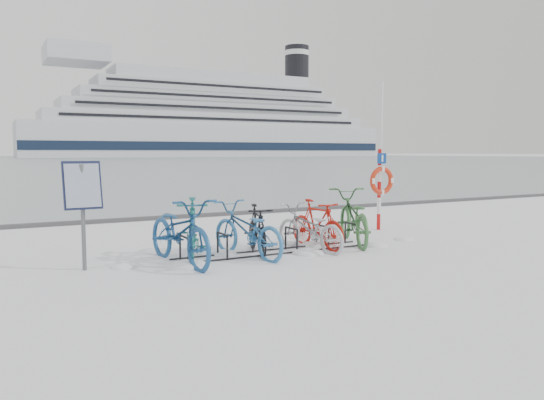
{
  "coord_description": "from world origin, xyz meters",
  "views": [
    {
      "loc": [
        -4.76,
        -8.74,
        1.91
      ],
      "look_at": [
        0.26,
        0.6,
        0.95
      ],
      "focal_mm": 35.0,
      "sensor_mm": 36.0,
      "label": 1
    }
  ],
  "objects_px": {
    "bike_rack": "(275,243)",
    "info_board": "(82,192)",
    "cruise_ferry": "(211,125)",
    "lifebuoy_station": "(381,181)"
  },
  "relations": [
    {
      "from": "bike_rack",
      "to": "cruise_ferry",
      "type": "distance_m",
      "value": 204.52
    },
    {
      "from": "info_board",
      "to": "bike_rack",
      "type": "bearing_deg",
      "value": -4.1
    },
    {
      "from": "cruise_ferry",
      "to": "info_board",
      "type": "bearing_deg",
      "value": -112.27
    },
    {
      "from": "bike_rack",
      "to": "cruise_ferry",
      "type": "xyz_separation_m",
      "value": [
        74.36,
        190.1,
        12.63
      ]
    },
    {
      "from": "cruise_ferry",
      "to": "lifebuoy_station",
      "type": "bearing_deg",
      "value": -110.53
    },
    {
      "from": "info_board",
      "to": "cruise_ferry",
      "type": "relative_size",
      "value": 0.01
    },
    {
      "from": "info_board",
      "to": "lifebuoy_station",
      "type": "xyz_separation_m",
      "value": [
        7.11,
        1.22,
        -0.06
      ]
    },
    {
      "from": "bike_rack",
      "to": "info_board",
      "type": "distance_m",
      "value": 3.61
    },
    {
      "from": "info_board",
      "to": "cruise_ferry",
      "type": "bearing_deg",
      "value": 65.48
    },
    {
      "from": "lifebuoy_station",
      "to": "info_board",
      "type": "bearing_deg",
      "value": -170.22
    }
  ]
}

